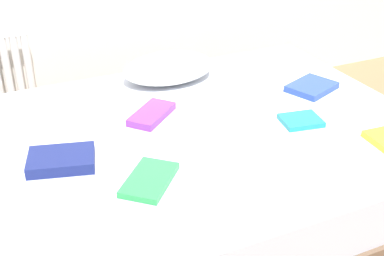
{
  "coord_description": "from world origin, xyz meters",
  "views": [
    {
      "loc": [
        -0.83,
        -1.74,
        1.57
      ],
      "look_at": [
        0.0,
        0.05,
        0.48
      ],
      "focal_mm": 47.74,
      "sensor_mm": 36.0,
      "label": 1
    }
  ],
  "objects_px": {
    "textbook_green": "(150,180)",
    "textbook_blue": "(312,87)",
    "pillow": "(169,68)",
    "textbook_navy": "(61,160)",
    "textbook_white": "(248,162)",
    "bed": "(197,177)",
    "textbook_purple": "(152,114)",
    "textbook_teal": "(301,120)"
  },
  "relations": [
    {
      "from": "textbook_green",
      "to": "textbook_white",
      "type": "xyz_separation_m",
      "value": [
        0.39,
        -0.05,
        0.0
      ]
    },
    {
      "from": "bed",
      "to": "textbook_blue",
      "type": "distance_m",
      "value": 0.76
    },
    {
      "from": "textbook_purple",
      "to": "textbook_blue",
      "type": "bearing_deg",
      "value": -45.3
    },
    {
      "from": "pillow",
      "to": "textbook_navy",
      "type": "relative_size",
      "value": 1.93
    },
    {
      "from": "textbook_white",
      "to": "textbook_blue",
      "type": "bearing_deg",
      "value": 34.01
    },
    {
      "from": "bed",
      "to": "textbook_green",
      "type": "xyz_separation_m",
      "value": [
        -0.33,
        -0.29,
        0.27
      ]
    },
    {
      "from": "bed",
      "to": "textbook_white",
      "type": "bearing_deg",
      "value": -80.05
    },
    {
      "from": "textbook_purple",
      "to": "textbook_teal",
      "type": "relative_size",
      "value": 1.46
    },
    {
      "from": "pillow",
      "to": "textbook_green",
      "type": "height_order",
      "value": "pillow"
    },
    {
      "from": "textbook_purple",
      "to": "textbook_blue",
      "type": "height_order",
      "value": "textbook_purple"
    },
    {
      "from": "bed",
      "to": "textbook_purple",
      "type": "bearing_deg",
      "value": 127.08
    },
    {
      "from": "textbook_teal",
      "to": "textbook_blue",
      "type": "xyz_separation_m",
      "value": [
        0.25,
        0.27,
        0.0
      ]
    },
    {
      "from": "textbook_navy",
      "to": "textbook_blue",
      "type": "distance_m",
      "value": 1.3
    },
    {
      "from": "textbook_teal",
      "to": "textbook_blue",
      "type": "bearing_deg",
      "value": 56.07
    },
    {
      "from": "textbook_navy",
      "to": "textbook_blue",
      "type": "height_order",
      "value": "textbook_navy"
    },
    {
      "from": "pillow",
      "to": "textbook_green",
      "type": "distance_m",
      "value": 0.93
    },
    {
      "from": "bed",
      "to": "textbook_teal",
      "type": "relative_size",
      "value": 11.75
    },
    {
      "from": "textbook_green",
      "to": "textbook_blue",
      "type": "distance_m",
      "value": 1.1
    },
    {
      "from": "textbook_purple",
      "to": "textbook_white",
      "type": "bearing_deg",
      "value": -110.57
    },
    {
      "from": "bed",
      "to": "textbook_navy",
      "type": "distance_m",
      "value": 0.65
    },
    {
      "from": "textbook_teal",
      "to": "textbook_white",
      "type": "bearing_deg",
      "value": -143.08
    },
    {
      "from": "pillow",
      "to": "textbook_green",
      "type": "relative_size",
      "value": 1.96
    },
    {
      "from": "textbook_purple",
      "to": "textbook_green",
      "type": "bearing_deg",
      "value": -153.01
    },
    {
      "from": "bed",
      "to": "textbook_navy",
      "type": "xyz_separation_m",
      "value": [
        -0.59,
        -0.04,
        0.28
      ]
    },
    {
      "from": "textbook_green",
      "to": "textbook_blue",
      "type": "height_order",
      "value": "textbook_blue"
    },
    {
      "from": "pillow",
      "to": "textbook_green",
      "type": "xyz_separation_m",
      "value": [
        -0.42,
        -0.83,
        -0.06
      ]
    },
    {
      "from": "pillow",
      "to": "textbook_white",
      "type": "height_order",
      "value": "pillow"
    },
    {
      "from": "textbook_green",
      "to": "textbook_teal",
      "type": "bearing_deg",
      "value": -36.94
    },
    {
      "from": "pillow",
      "to": "textbook_blue",
      "type": "distance_m",
      "value": 0.73
    },
    {
      "from": "textbook_white",
      "to": "textbook_navy",
      "type": "height_order",
      "value": "textbook_navy"
    },
    {
      "from": "textbook_green",
      "to": "textbook_navy",
      "type": "bearing_deg",
      "value": 88.42
    },
    {
      "from": "bed",
      "to": "textbook_purple",
      "type": "xyz_separation_m",
      "value": [
        -0.14,
        0.18,
        0.27
      ]
    },
    {
      "from": "pillow",
      "to": "textbook_navy",
      "type": "xyz_separation_m",
      "value": [
        -0.68,
        -0.58,
        -0.05
      ]
    },
    {
      "from": "bed",
      "to": "pillow",
      "type": "relative_size",
      "value": 4.16
    },
    {
      "from": "textbook_green",
      "to": "textbook_navy",
      "type": "distance_m",
      "value": 0.36
    },
    {
      "from": "textbook_navy",
      "to": "textbook_teal",
      "type": "distance_m",
      "value": 1.04
    },
    {
      "from": "textbook_white",
      "to": "textbook_teal",
      "type": "relative_size",
      "value": 1.14
    },
    {
      "from": "textbook_green",
      "to": "textbook_white",
      "type": "height_order",
      "value": "textbook_white"
    },
    {
      "from": "bed",
      "to": "textbook_teal",
      "type": "distance_m",
      "value": 0.53
    },
    {
      "from": "bed",
      "to": "pillow",
      "type": "height_order",
      "value": "pillow"
    },
    {
      "from": "textbook_teal",
      "to": "pillow",
      "type": "bearing_deg",
      "value": 126.97
    },
    {
      "from": "bed",
      "to": "textbook_green",
      "type": "height_order",
      "value": "textbook_green"
    }
  ]
}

